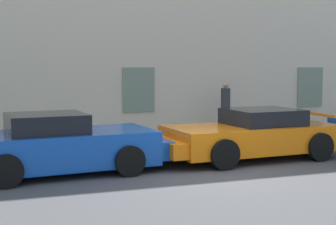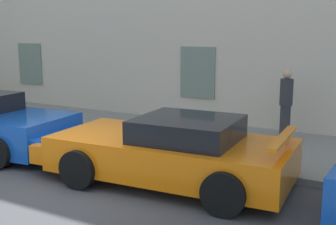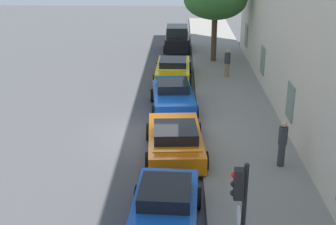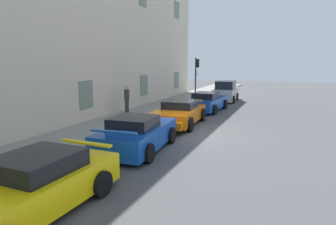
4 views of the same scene
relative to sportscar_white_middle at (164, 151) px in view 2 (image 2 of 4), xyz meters
name	(u,v)px [view 2 (image 2 of 4)]	position (x,y,z in m)	size (l,w,h in m)	color
ground_plane	(62,185)	(-1.53, -1.12, -0.59)	(80.00, 80.00, 0.00)	#444447
sidewalk	(167,136)	(-1.53, 2.87, -0.52)	(60.00, 3.71, 0.14)	gray
sportscar_white_middle	(164,151)	(0.00, 0.00, 0.00)	(4.92, 2.46, 1.27)	orange
pedestrian_strolling	(286,103)	(1.30, 3.85, 0.45)	(0.35, 0.35, 1.74)	#333338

